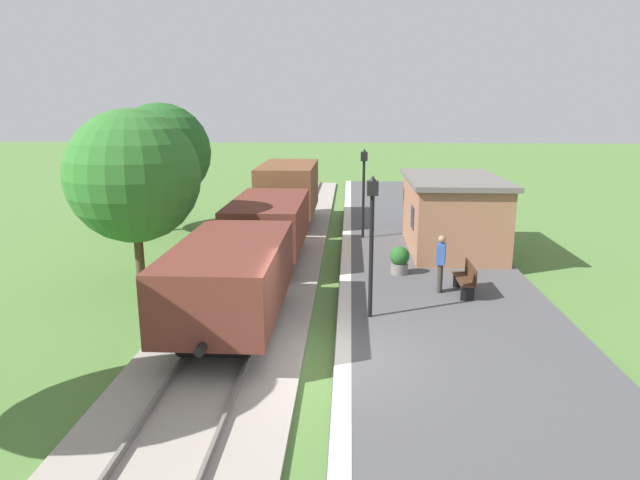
% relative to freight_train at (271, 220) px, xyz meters
% --- Properties ---
extents(ground_plane, '(160.00, 160.00, 0.00)m').
position_rel_freight_train_xyz_m(ground_plane, '(2.40, -8.83, -1.51)').
color(ground_plane, '#517A38').
extents(platform_slab, '(6.00, 60.00, 0.25)m').
position_rel_freight_train_xyz_m(platform_slab, '(5.60, -8.83, -1.38)').
color(platform_slab, '#4C4C4F').
rests_on(platform_slab, ground).
extents(platform_edge_stripe, '(0.36, 60.00, 0.01)m').
position_rel_freight_train_xyz_m(platform_edge_stripe, '(2.80, -8.83, -1.25)').
color(platform_edge_stripe, silver).
rests_on(platform_edge_stripe, platform_slab).
extents(track_ballast, '(3.80, 60.00, 0.12)m').
position_rel_freight_train_xyz_m(track_ballast, '(-0.00, -8.83, -1.45)').
color(track_ballast, '#9E9389').
rests_on(track_ballast, ground).
extents(rail_near, '(0.07, 60.00, 0.14)m').
position_rel_freight_train_xyz_m(rail_near, '(0.72, -8.83, -1.32)').
color(rail_near, slate).
rests_on(rail_near, track_ballast).
extents(rail_far, '(0.07, 60.00, 0.14)m').
position_rel_freight_train_xyz_m(rail_far, '(-0.72, -8.83, -1.32)').
color(rail_far, slate).
rests_on(rail_far, track_ballast).
extents(freight_train, '(2.50, 19.40, 2.72)m').
position_rel_freight_train_xyz_m(freight_train, '(0.00, 0.00, 0.00)').
color(freight_train, brown).
rests_on(freight_train, rail_near).
extents(station_hut, '(3.50, 5.80, 2.78)m').
position_rel_freight_train_xyz_m(station_hut, '(6.80, 1.05, 0.15)').
color(station_hut, '#9E6B4C').
rests_on(station_hut, platform_slab).
extents(bench_near_hut, '(0.42, 1.50, 0.91)m').
position_rel_freight_train_xyz_m(bench_near_hut, '(6.33, -4.36, -0.78)').
color(bench_near_hut, '#422819').
rests_on(bench_near_hut, platform_slab).
extents(bench_down_platform, '(0.42, 1.50, 0.91)m').
position_rel_freight_train_xyz_m(bench_down_platform, '(6.33, 6.57, -0.78)').
color(bench_down_platform, '#422819').
rests_on(bench_down_platform, platform_slab).
extents(person_waiting, '(0.32, 0.43, 1.71)m').
position_rel_freight_train_xyz_m(person_waiting, '(5.59, -4.22, -0.32)').
color(person_waiting, '#38332D').
rests_on(person_waiting, platform_slab).
extents(potted_planter, '(0.64, 0.64, 0.92)m').
position_rel_freight_train_xyz_m(potted_planter, '(4.56, -2.41, -0.78)').
color(potted_planter, slate).
rests_on(potted_planter, platform_slab).
extents(lamp_post_near, '(0.28, 0.28, 3.70)m').
position_rel_freight_train_xyz_m(lamp_post_near, '(3.47, -6.36, 1.30)').
color(lamp_post_near, black).
rests_on(lamp_post_near, platform_slab).
extents(lamp_post_far, '(0.28, 0.28, 3.70)m').
position_rel_freight_train_xyz_m(lamp_post_far, '(3.47, 2.79, 1.30)').
color(lamp_post_far, black).
rests_on(lamp_post_far, platform_slab).
extents(tree_trackside_mid, '(4.06, 4.06, 5.57)m').
position_rel_freight_train_xyz_m(tree_trackside_mid, '(-3.68, -3.51, 2.03)').
color(tree_trackside_mid, '#4C3823').
rests_on(tree_trackside_mid, ground).
extents(tree_trackside_far, '(4.40, 4.40, 5.79)m').
position_rel_freight_train_xyz_m(tree_trackside_far, '(-5.58, 4.84, 2.08)').
color(tree_trackside_far, '#4C3823').
rests_on(tree_trackside_far, ground).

